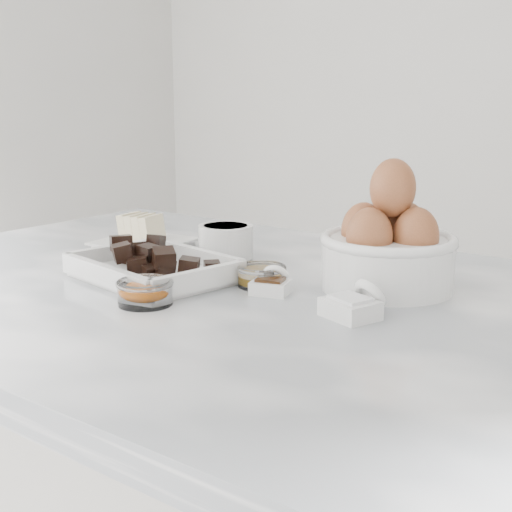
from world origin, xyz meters
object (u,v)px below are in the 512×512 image
Objects in this scene: honey_bowl at (262,275)px; zest_bowl at (145,291)px; egg_bowl at (388,247)px; salt_spoon at (355,304)px; butter_plate at (143,236)px; sugar_ramekin at (226,240)px; vanilla_spoon at (272,284)px; chocolate_dish at (153,263)px.

zest_bowl is (-0.07, -0.16, 0.00)m from honey_bowl.
salt_spoon is (0.03, -0.14, -0.04)m from egg_bowl.
butter_plate is 0.34m from zest_bowl.
butter_plate is 0.16m from sugar_ramekin.
butter_plate reaches higher than vanilla_spoon.
egg_bowl is at bearing 50.40° from zest_bowl.
honey_bowl is at bearing 165.84° from salt_spoon.
butter_plate is 2.08× the size of zest_bowl.
butter_plate is (-0.17, 0.14, -0.00)m from chocolate_dish.
salt_spoon is (0.24, 0.12, -0.00)m from zest_bowl.
chocolate_dish is 3.56× the size of vanilla_spoon.
vanilla_spoon is at bearing -30.48° from honey_bowl.
zest_bowl is 0.83× the size of salt_spoon.
salt_spoon is at bearing 3.74° from chocolate_dish.
sugar_ramekin is at bearing 108.22° from zest_bowl.
zest_bowl is at bearing -112.46° from honey_bowl.
egg_bowl is 2.66× the size of vanilla_spoon.
zest_bowl is 1.05× the size of vanilla_spoon.
chocolate_dish reaches higher than salt_spoon.
sugar_ramekin is 0.48× the size of egg_bowl.
chocolate_dish reaches higher than honey_bowl.
salt_spoon reaches higher than honey_bowl.
vanilla_spoon is at bearing -34.55° from sugar_ramekin.
chocolate_dish is at bearing -165.38° from vanilla_spoon.
sugar_ramekin reaches higher than honey_bowl.
egg_bowl is at bearing -2.79° from sugar_ramekin.
vanilla_spoon is (0.10, 0.14, -0.00)m from zest_bowl.
butter_plate is at bearing -168.52° from sugar_ramekin.
sugar_ramekin is at bearing 92.41° from chocolate_dish.
egg_bowl is at bearing 101.55° from salt_spoon.
butter_plate reaches higher than sugar_ramekin.
vanilla_spoon is at bearing -135.20° from egg_bowl.
sugar_ramekin is 1.21× the size of zest_bowl.
chocolate_dish is 0.32m from salt_spoon.
honey_bowl is 0.99× the size of vanilla_spoon.
vanilla_spoon is at bearing 169.83° from salt_spoon.
butter_plate is at bearing -177.77° from egg_bowl.
chocolate_dish is 0.17m from sugar_ramekin.
egg_bowl is at bearing 2.23° from butter_plate.
chocolate_dish reaches higher than vanilla_spoon.
chocolate_dish is 1.34× the size of egg_bowl.
zest_bowl is (0.09, -0.27, -0.01)m from sugar_ramekin.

